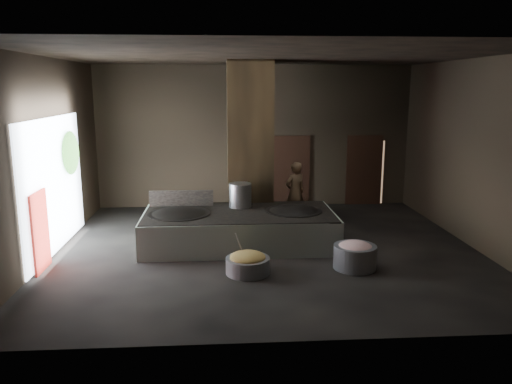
{
  "coord_description": "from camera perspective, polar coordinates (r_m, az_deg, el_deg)",
  "views": [
    {
      "loc": [
        -1.04,
        -11.45,
        3.83
      ],
      "look_at": [
        -0.21,
        0.71,
        1.25
      ],
      "focal_mm": 35.0,
      "sensor_mm": 36.0,
      "label": 1
    }
  ],
  "objects": [
    {
      "name": "pillar",
      "position": [
        13.46,
        -0.72,
        5.21
      ],
      "size": [
        1.2,
        1.2,
        4.5
      ],
      "primitive_type": "cube",
      "color": "black",
      "rests_on": "ground"
    },
    {
      "name": "front_wall",
      "position": [
        7.15,
        4.55,
        -0.85
      ],
      "size": [
        10.0,
        0.1,
        4.5
      ],
      "primitive_type": "cube",
      "color": "black",
      "rests_on": "ground"
    },
    {
      "name": "doorway_far_glow",
      "position": [
        16.92,
        12.9,
        2.2
      ],
      "size": [
        0.89,
        0.04,
        2.1
      ],
      "primitive_type": "cube",
      "color": "#8C6647",
      "rests_on": "ground"
    },
    {
      "name": "doorway_far",
      "position": [
        16.79,
        12.22,
        2.32
      ],
      "size": [
        1.18,
        0.08,
        2.38
      ],
      "primitive_type": "cube",
      "color": "black",
      "rests_on": "ground"
    },
    {
      "name": "ceiling",
      "position": [
        11.52,
        1.34,
        15.54
      ],
      "size": [
        10.0,
        9.0,
        0.1
      ],
      "primitive_type": "cube",
      "color": "black",
      "rests_on": "back_wall"
    },
    {
      "name": "left_opening",
      "position": [
        12.49,
        -22.07,
        0.78
      ],
      "size": [
        0.04,
        4.2,
        3.1
      ],
      "primitive_type": "cube",
      "color": "white",
      "rests_on": "ground"
    },
    {
      "name": "platform_cap",
      "position": [
        12.18,
        -1.95,
        -2.38
      ],
      "size": [
        4.56,
        2.19,
        0.03
      ],
      "primitive_type": "cube",
      "color": "black",
      "rests_on": "hearth_platform"
    },
    {
      "name": "wok_right",
      "position": [
        12.36,
        4.31,
        -2.5
      ],
      "size": [
        1.37,
        1.37,
        0.39
      ],
      "primitive_type": "ellipsoid",
      "color": "black",
      "rests_on": "hearth_platform"
    },
    {
      "name": "pavilion_sliver",
      "position": [
        11.44,
        -23.43,
        -4.17
      ],
      "size": [
        0.05,
        0.9,
        1.7
      ],
      "primitive_type": "cube",
      "color": "maroon",
      "rests_on": "ground"
    },
    {
      "name": "wok_left",
      "position": [
        12.19,
        -8.78,
        -2.82
      ],
      "size": [
        1.47,
        1.47,
        0.41
      ],
      "primitive_type": "ellipsoid",
      "color": "black",
      "rests_on": "hearth_platform"
    },
    {
      "name": "doorway_near",
      "position": [
        16.29,
        4.07,
        2.28
      ],
      "size": [
        1.18,
        0.08,
        2.38
      ],
      "primitive_type": "cube",
      "color": "black",
      "rests_on": "ground"
    },
    {
      "name": "veg_basin",
      "position": [
        10.53,
        -0.95,
        -8.39
      ],
      "size": [
        1.1,
        1.1,
        0.34
      ],
      "primitive_type": "cylinder",
      "rotation": [
        0.0,
        0.0,
        -0.22
      ],
      "color": "gray",
      "rests_on": "ground"
    },
    {
      "name": "meat_basin",
      "position": [
        10.99,
        11.22,
        -7.28
      ],
      "size": [
        1.12,
        1.12,
        0.5
      ],
      "primitive_type": "cylinder",
      "rotation": [
        0.0,
        0.0,
        0.25
      ],
      "color": "gray",
      "rests_on": "ground"
    },
    {
      "name": "doorway_near_glow",
      "position": [
        16.45,
        3.11,
        2.21
      ],
      "size": [
        0.86,
        0.04,
        2.04
      ],
      "primitive_type": "cube",
      "color": "#8C6647",
      "rests_on": "ground"
    },
    {
      "name": "ladle",
      "position": [
        10.54,
        -1.82,
        -6.19
      ],
      "size": [
        0.24,
        0.31,
        0.65
      ],
      "primitive_type": "cylinder",
      "rotation": [
        0.49,
        0.0,
        -0.65
      ],
      "color": "#A6AAAE",
      "rests_on": "veg_basin"
    },
    {
      "name": "left_wall",
      "position": [
        12.23,
        -23.04,
        3.58
      ],
      "size": [
        0.1,
        9.0,
        4.5
      ],
      "primitive_type": "cube",
      "color": "black",
      "rests_on": "ground"
    },
    {
      "name": "cook",
      "position": [
        14.25,
        4.47,
        -0.04
      ],
      "size": [
        0.75,
        0.64,
        1.75
      ],
      "primitive_type": "imported",
      "rotation": [
        0.0,
        0.0,
        3.58
      ],
      "color": "brown",
      "rests_on": "ground"
    },
    {
      "name": "floor",
      "position": [
        12.13,
        1.23,
        -6.7
      ],
      "size": [
        10.0,
        9.0,
        0.1
      ],
      "primitive_type": "cube",
      "color": "black",
      "rests_on": "ground"
    },
    {
      "name": "stock_pot",
      "position": [
        12.65,
        -1.82,
        -0.38
      ],
      "size": [
        0.57,
        0.57,
        0.61
      ],
      "primitive_type": "cylinder",
      "color": "#A6AAAE",
      "rests_on": "hearth_platform"
    },
    {
      "name": "splash_guard",
      "position": [
        12.9,
        -8.53,
        -0.71
      ],
      "size": [
        1.62,
        0.08,
        0.41
      ],
      "primitive_type": "cube",
      "rotation": [
        0.0,
        0.0,
        0.01
      ],
      "color": "black",
      "rests_on": "hearth_platform"
    },
    {
      "name": "tree_silhouette",
      "position": [
        13.41,
        -20.43,
        4.22
      ],
      "size": [
        0.28,
        1.1,
        1.1
      ],
      "primitive_type": "ellipsoid",
      "color": "#194714",
      "rests_on": "left_opening"
    },
    {
      "name": "wok_left_rim",
      "position": [
        12.17,
        -8.79,
        -2.5
      ],
      "size": [
        1.5,
        1.5,
        0.05
      ],
      "primitive_type": "cylinder",
      "color": "black",
      "rests_on": "hearth_platform"
    },
    {
      "name": "hearth_platform",
      "position": [
        12.29,
        -1.94,
        -4.23
      ],
      "size": [
        4.68,
        2.28,
        0.81
      ],
      "primitive_type": "cube",
      "rotation": [
        0.0,
        0.0,
        0.01
      ],
      "color": "silver",
      "rests_on": "ground"
    },
    {
      "name": "veg_fill",
      "position": [
        10.47,
        -0.95,
        -7.47
      ],
      "size": [
        0.76,
        0.76,
        0.23
      ],
      "primitive_type": "ellipsoid",
      "color": "olive",
      "rests_on": "veg_basin"
    },
    {
      "name": "right_wall",
      "position": [
        13.06,
        23.99,
        3.98
      ],
      "size": [
        0.1,
        9.0,
        4.5
      ],
      "primitive_type": "cube",
      "color": "black",
      "rests_on": "ground"
    },
    {
      "name": "wok_right_rim",
      "position": [
        12.35,
        4.32,
        -2.19
      ],
      "size": [
        1.4,
        1.4,
        0.05
      ],
      "primitive_type": "cylinder",
      "color": "black",
      "rests_on": "hearth_platform"
    },
    {
      "name": "back_wall",
      "position": [
        16.11,
        -0.17,
        6.33
      ],
      "size": [
        10.0,
        0.1,
        4.5
      ],
      "primitive_type": "cube",
      "color": "black",
      "rests_on": "ground"
    },
    {
      "name": "meat_fill",
      "position": [
        10.93,
        11.26,
        -6.3
      ],
      "size": [
        0.76,
        0.76,
        0.29
      ],
      "primitive_type": "ellipsoid",
      "color": "#DA8386",
      "rests_on": "meat_basin"
    }
  ]
}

